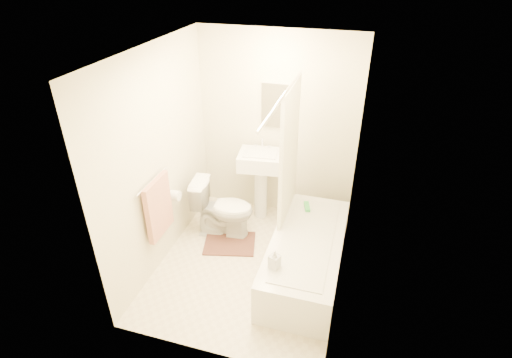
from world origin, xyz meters
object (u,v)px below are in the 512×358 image
(bathtub, at_px, (306,256))
(soap_bottle, at_px, (275,259))
(sink, at_px, (261,183))
(bath_mat, at_px, (230,243))
(toilet, at_px, (223,209))

(bathtub, height_order, soap_bottle, soap_bottle)
(sink, height_order, soap_bottle, sink)
(sink, distance_m, soap_bottle, 1.52)
(sink, bearing_deg, bath_mat, -113.94)
(bathtub, bearing_deg, bath_mat, 166.65)
(toilet, relative_size, bathtub, 0.44)
(toilet, bearing_deg, soap_bottle, -142.93)
(toilet, bearing_deg, sink, -42.00)
(toilet, distance_m, sink, 0.61)
(toilet, xyz_separation_m, bathtub, (1.12, -0.43, -0.13))
(toilet, xyz_separation_m, sink, (0.35, 0.48, 0.16))
(toilet, bearing_deg, bathtub, -116.94)
(toilet, relative_size, bath_mat, 1.23)
(toilet, distance_m, bath_mat, 0.43)
(toilet, height_order, soap_bottle, toilet)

